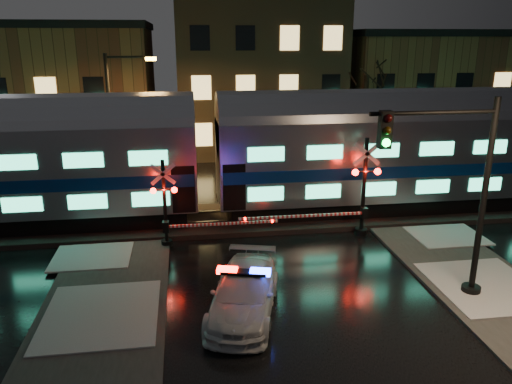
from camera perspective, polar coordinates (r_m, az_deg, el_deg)
ground at (r=19.59m, az=3.41°, el=-8.21°), size 120.00×120.00×0.00m
ballast at (r=24.08m, az=1.03°, el=-2.91°), size 90.00×4.20×0.24m
sidewalk_left at (r=14.33m, az=-19.05°, el=-19.45°), size 4.00×20.00×0.12m
building_left at (r=40.59m, az=-21.91°, el=10.47°), size 14.00×10.00×9.00m
building_mid at (r=40.31m, az=-0.18°, el=13.42°), size 12.00×11.00×11.50m
building_right at (r=43.73m, az=17.37°, el=10.98°), size 12.00×10.00×8.50m
train at (r=22.89m, az=-5.68°, el=4.46°), size 51.00×3.12×5.92m
police_car at (r=16.03m, az=-1.39°, el=-11.49°), size 3.11×5.11×1.55m
crossing_signal_right at (r=21.93m, az=11.39°, el=-0.60°), size 6.21×0.67×4.39m
crossing_signal_left at (r=20.78m, az=-9.34°, el=-2.31°), size 5.28×0.63×3.74m
traffic_light at (r=16.99m, az=21.71°, el=-0.57°), size 4.34×0.75×6.71m
streetlight at (r=26.83m, az=-15.73°, el=8.06°), size 2.57×0.27×7.69m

